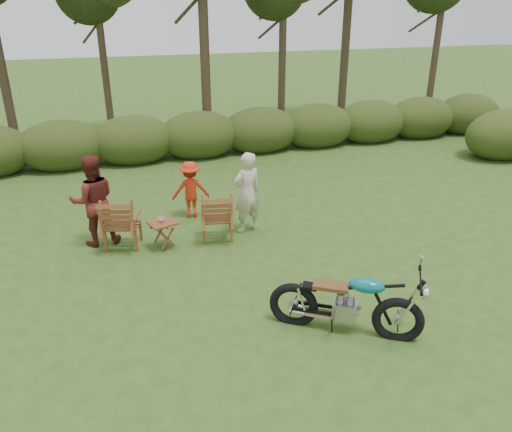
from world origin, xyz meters
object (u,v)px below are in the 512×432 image
object	(u,v)px
motorcycle	(343,330)
side_table	(164,235)
lawn_chair_right	(218,238)
cup	(161,219)
child	(192,216)
lawn_chair_left	(125,246)
adult_b	(99,243)
adult_a	(247,230)

from	to	relation	value
motorcycle	side_table	xyz separation A→B (m)	(-2.15, 3.50, 0.27)
motorcycle	lawn_chair_right	bearing A→B (deg)	138.88
side_table	cup	xyz separation A→B (m)	(-0.02, 0.04, 0.32)
motorcycle	child	bearing A→B (deg)	137.97
motorcycle	side_table	bearing A→B (deg)	154.25
motorcycle	lawn_chair_left	xyz separation A→B (m)	(-2.90, 3.82, 0.00)
side_table	adult_b	world-z (taller)	adult_b
lawn_chair_right	adult_a	size ratio (longest dim) A/B	0.60
adult_a	side_table	bearing A→B (deg)	-8.73
lawn_chair_left	side_table	distance (m)	0.86
child	adult_b	bearing A→B (deg)	27.54
adult_b	motorcycle	bearing A→B (deg)	124.48
side_table	adult_a	distance (m)	1.83
adult_b	side_table	bearing A→B (deg)	148.65
adult_b	lawn_chair_right	bearing A→B (deg)	162.85
cup	lawn_chair_left	bearing A→B (deg)	158.76
side_table	lawn_chair_left	bearing A→B (deg)	156.95
adult_a	child	bearing A→B (deg)	-65.86
child	motorcycle	bearing A→B (deg)	112.37
lawn_chair_left	child	size ratio (longest dim) A/B	0.83
lawn_chair_right	lawn_chair_left	size ratio (longest dim) A/B	0.96
lawn_chair_left	adult_a	world-z (taller)	adult_a
lawn_chair_right	side_table	bearing A→B (deg)	16.58
motorcycle	cup	size ratio (longest dim) A/B	17.14
motorcycle	adult_b	distance (m)	5.32
lawn_chair_left	adult_b	distance (m)	0.56
side_table	motorcycle	bearing A→B (deg)	-58.46
side_table	child	size ratio (longest dim) A/B	0.43
side_table	child	xyz separation A→B (m)	(0.82, 1.38, -0.27)
motorcycle	cup	bearing A→B (deg)	154.26
lawn_chair_left	cup	size ratio (longest dim) A/B	8.64
adult_a	cup	bearing A→B (deg)	-9.99
child	cup	bearing A→B (deg)	65.02
cup	child	xyz separation A→B (m)	(0.84, 1.34, -0.60)
lawn_chair_right	cup	world-z (taller)	cup
lawn_chair_right	cup	distance (m)	1.28
motorcycle	lawn_chair_right	distance (m)	3.75
motorcycle	lawn_chair_right	world-z (taller)	motorcycle
lawn_chair_right	cup	size ratio (longest dim) A/B	8.28
lawn_chair_right	lawn_chair_left	distance (m)	1.86
lawn_chair_right	adult_b	distance (m)	2.39
adult_b	adult_a	bearing A→B (deg)	168.43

